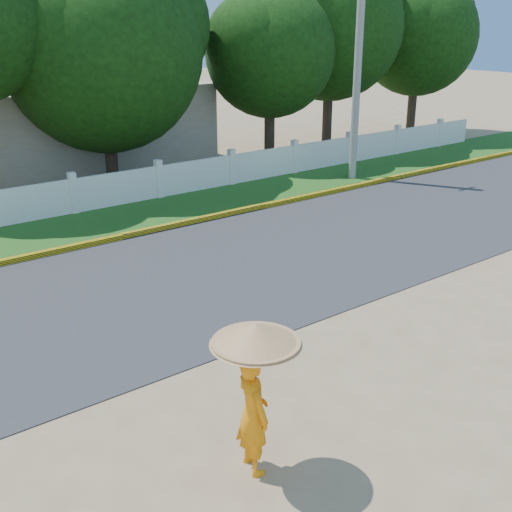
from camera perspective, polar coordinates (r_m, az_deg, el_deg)
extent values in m
plane|color=#9E8460|center=(11.85, 6.00, -8.60)|extent=(120.00, 120.00, 0.00)
cube|color=#38383A|center=(15.07, -5.83, -1.97)|extent=(60.00, 7.00, 0.02)
cube|color=#2D601E|center=(19.48, -14.11, 2.76)|extent=(60.00, 3.50, 0.03)
cube|color=yellow|center=(17.98, -11.89, 1.69)|extent=(40.00, 0.18, 0.16)
cube|color=silver|center=(20.63, -15.90, 5.12)|extent=(40.00, 0.10, 1.10)
cube|color=#B7AD99|center=(27.70, -15.84, 11.13)|extent=(10.00, 6.00, 3.20)
cylinder|color=gray|center=(24.12, 9.06, 16.75)|extent=(0.28, 0.28, 8.54)
imported|color=orange|center=(8.64, -0.28, -13.80)|extent=(0.53, 0.70, 1.73)
cylinder|color=gray|center=(8.31, -0.01, -9.87)|extent=(0.02, 0.02, 1.13)
cone|color=#AD7E4F|center=(8.08, -0.01, -6.93)|extent=(1.19, 1.19, 0.29)
cylinder|color=#473828|center=(27.56, 1.21, 11.59)|extent=(0.44, 0.44, 2.97)
sphere|color=#17410F|center=(27.26, 1.26, 17.71)|extent=(5.31, 5.31, 5.31)
cylinder|color=#473828|center=(24.17, -12.81, 9.52)|extent=(0.44, 0.44, 2.71)
sphere|color=#17410F|center=(23.80, -13.45, 17.24)|extent=(6.92, 6.92, 6.92)
cylinder|color=#473828|center=(30.44, 6.38, 12.89)|extent=(0.44, 0.44, 3.58)
sphere|color=#17410F|center=(30.18, 6.65, 19.57)|extent=(6.39, 6.39, 6.39)
cylinder|color=#473828|center=(34.51, 13.71, 13.10)|extent=(0.44, 0.44, 3.29)
sphere|color=#17410F|center=(34.27, 14.18, 18.47)|extent=(5.81, 5.81, 5.81)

